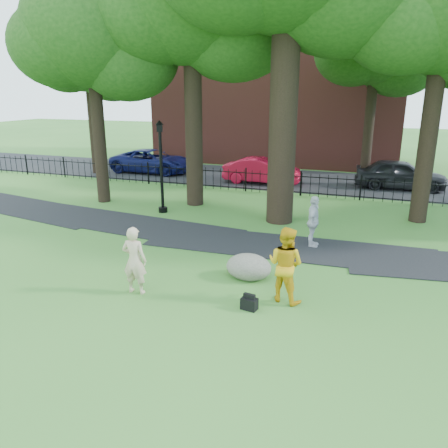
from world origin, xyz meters
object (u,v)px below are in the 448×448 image
at_px(man, 285,265).
at_px(red_sedan, 262,171).
at_px(boulder, 249,265).
at_px(woman, 134,260).
at_px(lamppost, 161,168).

bearing_deg(man, red_sedan, -56.10).
bearing_deg(red_sedan, boulder, -167.90).
xyz_separation_m(woman, lamppost, (-3.12, 7.65, 1.06)).
distance_m(man, lamppost, 9.79).
height_order(woman, red_sedan, woman).
bearing_deg(man, lamppost, -26.99).
bearing_deg(lamppost, woman, -92.74).
distance_m(lamppost, red_sedan, 8.27).
bearing_deg(red_sedan, lamppost, 160.53).
bearing_deg(boulder, red_sedan, 103.24).
bearing_deg(lamppost, boulder, -69.63).
bearing_deg(boulder, lamppost, 135.30).
relative_size(woman, boulder, 1.40).
distance_m(woman, boulder, 3.32).
relative_size(lamppost, red_sedan, 0.90).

